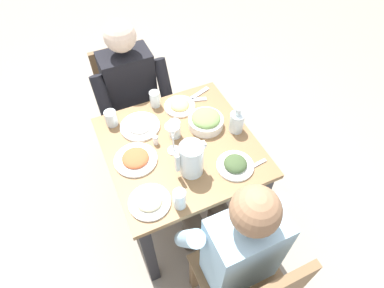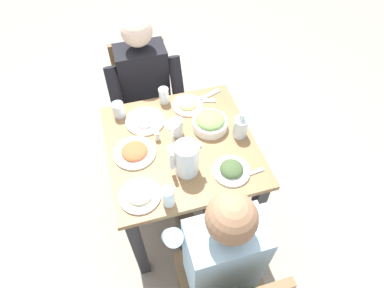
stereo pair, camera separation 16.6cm
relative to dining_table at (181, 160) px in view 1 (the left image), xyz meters
name	(u,v)px [view 1 (the left image)]	position (x,y,z in m)	size (l,w,h in m)	color
ground_plane	(183,209)	(0.00, 0.00, -0.59)	(8.00, 8.00, 0.00)	gray
dining_table	(181,160)	(0.00, 0.00, 0.00)	(0.80, 0.80, 0.74)	olive
chair_near	(129,99)	(0.09, -0.75, -0.11)	(0.40, 0.40, 0.86)	brown
diner_near	(135,101)	(0.09, -0.55, 0.04)	(0.48, 0.53, 1.16)	black
diner_far	(231,238)	(-0.02, 0.55, 0.04)	(0.48, 0.53, 1.16)	#9EC6E0
water_pitcher	(191,159)	(0.02, 0.18, 0.24)	(0.16, 0.12, 0.19)	silver
salad_bowl	(206,120)	(-0.19, -0.07, 0.18)	(0.20, 0.20, 0.09)	white
plate_yoghurt	(140,126)	(0.16, -0.22, 0.16)	(0.23, 0.23, 0.04)	white
plate_beans	(150,201)	(0.27, 0.27, 0.16)	(0.20, 0.20, 0.04)	white
plate_dolmas	(235,164)	(-0.20, 0.25, 0.16)	(0.19, 0.19, 0.05)	white
plate_rice_curry	(136,159)	(0.25, 0.00, 0.16)	(0.23, 0.23, 0.04)	white
plate_fries	(180,105)	(-0.11, -0.27, 0.16)	(0.19, 0.19, 0.04)	white
water_glass_center	(180,199)	(0.15, 0.34, 0.20)	(0.06, 0.06, 0.11)	silver
water_glass_near_right	(111,118)	(0.29, -0.31, 0.19)	(0.07, 0.07, 0.09)	silver
water_glass_far_left	(155,99)	(0.01, -0.35, 0.19)	(0.06, 0.06, 0.10)	silver
water_glass_near_left	(174,129)	(0.00, -0.08, 0.20)	(0.06, 0.06, 0.11)	silver
wine_glass	(173,133)	(0.05, 0.02, 0.28)	(0.08, 0.08, 0.20)	silver
oil_carafe	(237,123)	(-0.33, 0.03, 0.20)	(0.08, 0.08, 0.16)	silver
salt_shaker	(155,140)	(0.12, -0.07, 0.17)	(0.03, 0.03, 0.05)	white
fork_near	(193,100)	(-0.21, -0.29, 0.15)	(0.17, 0.03, 0.01)	silver
knife_near	(251,167)	(-0.27, 0.29, 0.15)	(0.18, 0.02, 0.01)	silver
fork_far	(198,94)	(-0.26, -0.33, 0.15)	(0.17, 0.03, 0.01)	silver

